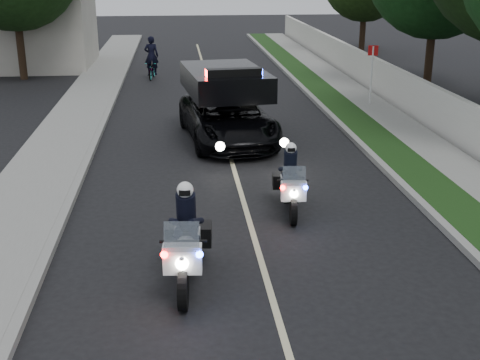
% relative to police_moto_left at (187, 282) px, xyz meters
% --- Properties ---
extents(ground, '(120.00, 120.00, 0.00)m').
position_rel_police_moto_left_xyz_m(ground, '(1.43, -0.65, 0.00)').
color(ground, black).
rests_on(ground, ground).
extents(curb_right, '(0.20, 60.00, 0.15)m').
position_rel_police_moto_left_xyz_m(curb_right, '(5.53, 9.35, 0.07)').
color(curb_right, gray).
rests_on(curb_right, ground).
extents(grass_verge, '(1.20, 60.00, 0.16)m').
position_rel_police_moto_left_xyz_m(grass_verge, '(6.23, 9.35, 0.08)').
color(grass_verge, '#193814').
rests_on(grass_verge, ground).
extents(sidewalk_right, '(1.40, 60.00, 0.16)m').
position_rel_police_moto_left_xyz_m(sidewalk_right, '(7.53, 9.35, 0.08)').
color(sidewalk_right, gray).
rests_on(sidewalk_right, ground).
extents(property_wall, '(0.22, 60.00, 1.50)m').
position_rel_police_moto_left_xyz_m(property_wall, '(8.53, 9.35, 0.75)').
color(property_wall, beige).
rests_on(property_wall, ground).
extents(curb_left, '(0.20, 60.00, 0.15)m').
position_rel_police_moto_left_xyz_m(curb_left, '(-2.67, 9.35, 0.07)').
color(curb_left, gray).
rests_on(curb_left, ground).
extents(sidewalk_left, '(2.00, 60.00, 0.16)m').
position_rel_police_moto_left_xyz_m(sidewalk_left, '(-3.77, 9.35, 0.08)').
color(sidewalk_left, gray).
rests_on(sidewalk_left, ground).
extents(building_far, '(8.00, 6.00, 7.00)m').
position_rel_police_moto_left_xyz_m(building_far, '(-8.57, 25.35, 3.50)').
color(building_far, '#A8A396').
rests_on(building_far, ground).
extents(lane_marking, '(0.12, 50.00, 0.01)m').
position_rel_police_moto_left_xyz_m(lane_marking, '(1.43, 9.35, 0.00)').
color(lane_marking, '#BFB78C').
rests_on(lane_marking, ground).
extents(police_moto_left, '(0.94, 2.23, 1.85)m').
position_rel_police_moto_left_xyz_m(police_moto_left, '(0.00, 0.00, 0.00)').
color(police_moto_left, silver).
rests_on(police_moto_left, ground).
extents(police_moto_right, '(0.83, 1.94, 1.60)m').
position_rel_police_moto_left_xyz_m(police_moto_right, '(2.43, 3.19, 0.00)').
color(police_moto_right, silver).
rests_on(police_moto_right, ground).
extents(police_suv, '(3.13, 5.69, 2.64)m').
position_rel_police_moto_left_xyz_m(police_suv, '(1.49, 9.35, 0.00)').
color(police_suv, black).
rests_on(police_suv, ground).
extents(bicycle, '(0.73, 1.62, 0.82)m').
position_rel_police_moto_left_xyz_m(bicycle, '(-1.23, 21.00, 0.00)').
color(bicycle, black).
rests_on(bicycle, ground).
extents(cyclist, '(0.69, 0.48, 1.86)m').
position_rel_police_moto_left_xyz_m(cyclist, '(-1.23, 21.00, 0.00)').
color(cyclist, black).
rests_on(cyclist, ground).
extents(sign_post, '(0.44, 0.44, 2.49)m').
position_rel_police_moto_left_xyz_m(sign_post, '(7.43, 13.63, 0.00)').
color(sign_post, '#A20E0B').
rests_on(sign_post, ground).
extents(tree_right_d, '(6.55, 6.55, 10.05)m').
position_rel_police_moto_left_xyz_m(tree_right_d, '(11.19, 17.33, 0.00)').
color(tree_right_d, '#153F15').
rests_on(tree_right_d, ground).
extents(tree_right_e, '(5.57, 5.57, 8.80)m').
position_rel_police_moto_left_xyz_m(tree_right_e, '(11.49, 28.92, 0.00)').
color(tree_right_e, '#1B3511').
rests_on(tree_right_e, ground).
extents(tree_left_near, '(7.06, 7.06, 10.57)m').
position_rel_police_moto_left_xyz_m(tree_left_near, '(-7.45, 21.52, 0.00)').
color(tree_left_near, '#183812').
rests_on(tree_left_near, ground).
extents(tree_left_far, '(8.79, 8.79, 12.34)m').
position_rel_police_moto_left_xyz_m(tree_left_far, '(-8.46, 24.73, 0.00)').
color(tree_left_far, black).
rests_on(tree_left_far, ground).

